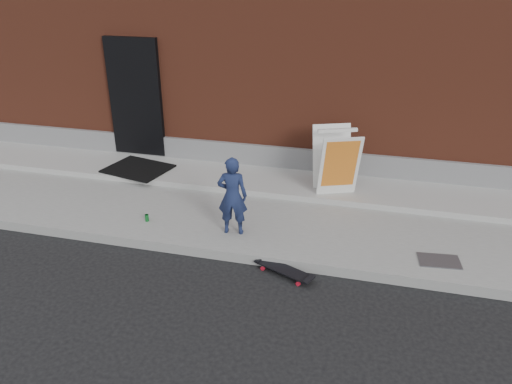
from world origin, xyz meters
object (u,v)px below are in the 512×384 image
(skateboard, at_px, (284,270))
(pizza_sign, at_px, (336,161))
(soda_can, at_px, (147,218))
(child, at_px, (232,196))

(skateboard, height_order, pizza_sign, pizza_sign)
(skateboard, xyz_separation_m, soda_can, (-2.29, 0.68, 0.13))
(skateboard, bearing_deg, child, 143.20)
(pizza_sign, xyz_separation_m, soda_can, (-2.69, -1.60, -0.59))
(pizza_sign, bearing_deg, soda_can, -149.25)
(skateboard, height_order, soda_can, soda_can)
(skateboard, distance_m, pizza_sign, 2.42)
(pizza_sign, bearing_deg, skateboard, -99.98)
(child, relative_size, pizza_sign, 1.09)
(child, distance_m, skateboard, 1.31)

